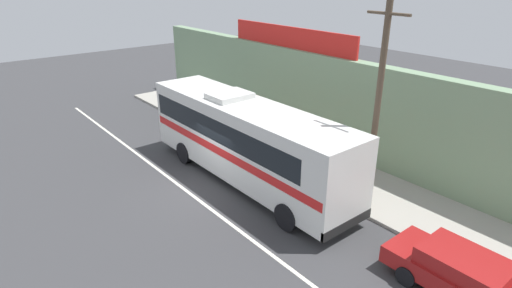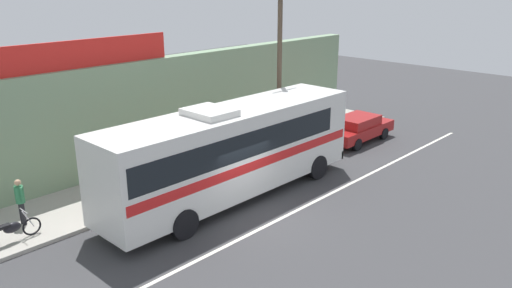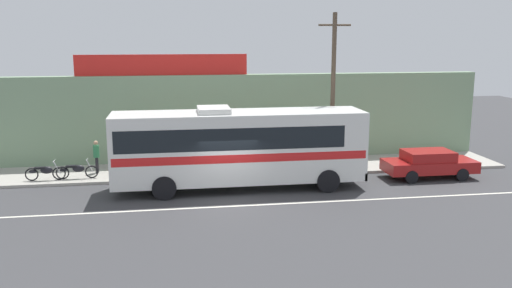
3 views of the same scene
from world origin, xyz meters
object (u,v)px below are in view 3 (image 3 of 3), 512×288
object	(u,v)px
intercity_bus	(237,144)
parked_car	(429,163)
pedestrian_far_left	(145,155)
utility_pole	(333,91)
motorcycle_blue	(45,172)
motorcycle_purple	(76,170)
pedestrian_near_shop	(96,154)

from	to	relation	value
intercity_bus	parked_car	xyz separation A→B (m)	(9.51, 0.44, -1.33)
pedestrian_far_left	utility_pole	bearing A→B (deg)	-5.90
parked_car	pedestrian_far_left	distance (m)	14.01
motorcycle_blue	parked_car	bearing A→B (deg)	-5.92
motorcycle_purple	motorcycle_blue	xyz separation A→B (m)	(-1.43, -0.08, 0.00)
motorcycle_purple	utility_pole	bearing A→B (deg)	-2.04
pedestrian_near_shop	motorcycle_blue	bearing A→B (deg)	-154.43
parked_car	motorcycle_blue	size ratio (longest dim) A/B	2.40
pedestrian_far_left	motorcycle_blue	bearing A→B (deg)	-172.68
motorcycle_purple	pedestrian_far_left	xyz separation A→B (m)	(3.22, 0.51, 0.53)
utility_pole	pedestrian_far_left	bearing A→B (deg)	174.10
intercity_bus	parked_car	distance (m)	9.61
pedestrian_far_left	pedestrian_near_shop	world-z (taller)	pedestrian_far_left
motorcycle_purple	motorcycle_blue	bearing A→B (deg)	-176.65
motorcycle_purple	pedestrian_near_shop	distance (m)	1.41
parked_car	motorcycle_purple	size ratio (longest dim) A/B	2.26
parked_car	motorcycle_blue	bearing A→B (deg)	174.08
pedestrian_near_shop	utility_pole	bearing A→B (deg)	-7.07
utility_pole	pedestrian_far_left	size ratio (longest dim) A/B	4.74
intercity_bus	pedestrian_near_shop	bearing A→B (deg)	152.71
motorcycle_purple	motorcycle_blue	size ratio (longest dim) A/B	1.06
intercity_bus	motorcycle_purple	distance (m)	8.01
parked_car	utility_pole	bearing A→B (deg)	161.05
motorcycle_purple	motorcycle_blue	world-z (taller)	same
utility_pole	motorcycle_blue	bearing A→B (deg)	178.52
parked_car	utility_pole	size ratio (longest dim) A/B	0.57
utility_pole	pedestrian_near_shop	size ratio (longest dim) A/B	4.77
motorcycle_purple	pedestrian_near_shop	xyz separation A→B (m)	(0.83, 1.00, 0.53)
intercity_bus	motorcycle_blue	bearing A→B (deg)	165.26
utility_pole	motorcycle_blue	xyz separation A→B (m)	(-13.91, 0.36, -3.63)
parked_car	pedestrian_near_shop	size ratio (longest dim) A/B	2.71
pedestrian_far_left	parked_car	bearing A→B (deg)	-10.31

